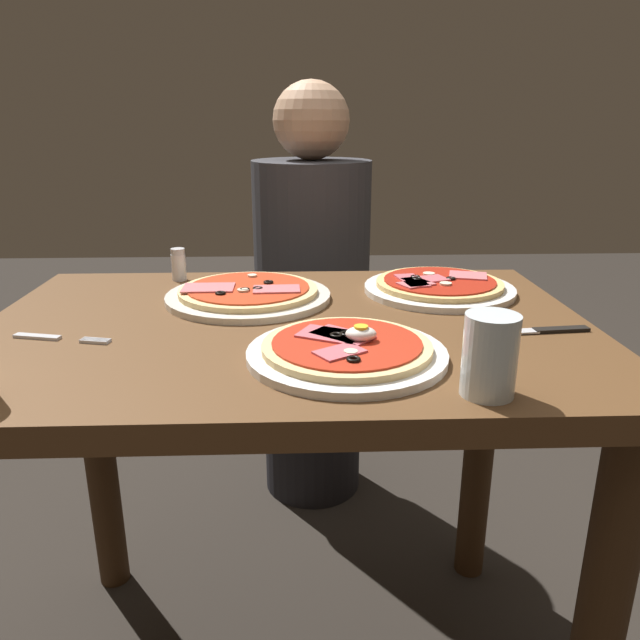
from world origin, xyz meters
TOP-DOWN VIEW (x-y plane):
  - dining_table at (0.00, 0.00)m, footprint 1.00×0.70m
  - pizza_foreground at (0.09, -0.16)m, footprint 0.28×0.28m
  - pizza_across_left at (-0.07, 0.14)m, footprint 0.31×0.31m
  - pizza_across_right at (0.29, 0.17)m, footprint 0.29×0.29m
  - water_glass_far at (0.25, -0.29)m, footprint 0.07×0.07m
  - fork at (-0.36, -0.07)m, footprint 0.16×0.05m
  - knife at (0.40, -0.07)m, footprint 0.20×0.04m
  - salt_shaker at (-0.23, 0.29)m, footprint 0.03×0.03m
  - diner_person at (0.06, 0.69)m, footprint 0.32×0.32m

SIDE VIEW (x-z plane):
  - diner_person at x=0.06m, z-range -0.03..1.15m
  - dining_table at x=0.00m, z-range 0.23..1.00m
  - fork at x=-0.36m, z-range 0.76..0.77m
  - knife at x=0.40m, z-range 0.76..0.77m
  - pizza_across_left at x=-0.07m, z-range 0.76..0.79m
  - pizza_across_right at x=0.29m, z-range 0.76..0.79m
  - pizza_foreground at x=0.09m, z-range 0.75..0.80m
  - salt_shaker at x=-0.23m, z-range 0.76..0.83m
  - water_glass_far at x=0.25m, z-range 0.76..0.86m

